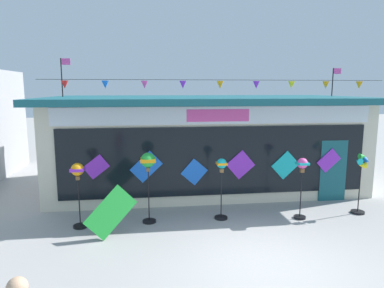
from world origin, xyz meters
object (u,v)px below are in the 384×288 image
at_px(kite_shop_building, 204,140).
at_px(wind_spinner_center_right, 302,174).
at_px(wind_spinner_far_left, 78,179).
at_px(display_kite_on_ground, 111,212).
at_px(wind_spinner_right, 361,174).
at_px(wind_spinner_center_left, 222,177).
at_px(wind_spinner_left, 148,167).

height_order(kite_shop_building, wind_spinner_center_right, kite_shop_building).
bearing_deg(wind_spinner_far_left, kite_shop_building, 43.70).
height_order(wind_spinner_center_right, display_kite_on_ground, wind_spinner_center_right).
height_order(wind_spinner_far_left, wind_spinner_right, wind_spinner_right).
distance_m(kite_shop_building, wind_spinner_far_left, 5.48).
bearing_deg(display_kite_on_ground, wind_spinner_far_left, 139.55).
relative_size(kite_shop_building, wind_spinner_far_left, 6.36).
xyz_separation_m(wind_spinner_right, display_kite_on_ground, (-7.07, -0.75, -0.55)).
relative_size(wind_spinner_center_left, wind_spinner_center_right, 1.00).
xyz_separation_m(wind_spinner_far_left, wind_spinner_center_left, (3.84, 0.12, -0.08)).
bearing_deg(wind_spinner_center_left, wind_spinner_far_left, -178.28).
bearing_deg(kite_shop_building, wind_spinner_center_right, -61.65).
bearing_deg(wind_spinner_far_left, wind_spinner_center_right, -1.34).
height_order(wind_spinner_left, display_kite_on_ground, wind_spinner_left).
bearing_deg(wind_spinner_center_left, wind_spinner_center_right, -6.59).
distance_m(kite_shop_building, wind_spinner_left, 4.24).
height_order(wind_spinner_center_right, wind_spinner_right, wind_spinner_right).
xyz_separation_m(kite_shop_building, wind_spinner_right, (4.00, -3.78, -0.50)).
height_order(wind_spinner_right, display_kite_on_ground, wind_spinner_right).
bearing_deg(kite_shop_building, wind_spinner_far_left, -136.30).
bearing_deg(wind_spinner_left, kite_shop_building, 59.80).
bearing_deg(wind_spinner_center_right, wind_spinner_right, 4.34).
height_order(kite_shop_building, wind_spinner_left, kite_shop_building).
relative_size(wind_spinner_center_left, wind_spinner_right, 0.96).
xyz_separation_m(wind_spinner_left, wind_spinner_center_right, (4.25, -0.25, -0.27)).
bearing_deg(wind_spinner_center_left, kite_shop_building, 88.21).
bearing_deg(display_kite_on_ground, wind_spinner_right, 6.08).
bearing_deg(kite_shop_building, wind_spinner_right, -43.36).
height_order(wind_spinner_far_left, display_kite_on_ground, wind_spinner_far_left).
distance_m(wind_spinner_left, wind_spinner_right, 6.14).
distance_m(wind_spinner_far_left, wind_spinner_center_right, 6.07).
height_order(kite_shop_building, wind_spinner_far_left, kite_shop_building).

